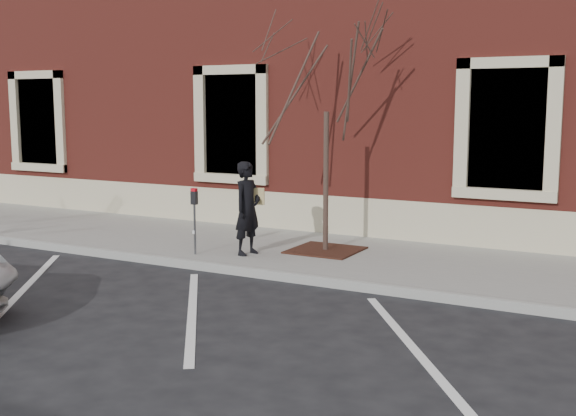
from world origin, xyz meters
The scene contains 9 objects.
ground centered at (0.00, 0.00, 0.00)m, with size 120.00×120.00×0.00m, color #28282B.
sidewalk_near centered at (0.00, 1.75, 0.07)m, with size 40.00×3.50×0.15m, color gray.
curb_near centered at (0.00, -0.05, 0.07)m, with size 40.00×0.12×0.15m, color #9E9E99.
parking_stripes centered at (0.00, -2.20, 0.00)m, with size 28.00×4.40×0.01m, color silver, non-canonical shape.
building_civic centered at (0.00, 7.74, 4.00)m, with size 40.00×8.62×8.00m.
man centered at (-0.97, 0.86, 0.99)m, with size 0.62×0.40×1.69m, color black.
parking_meter centered at (-1.82, 0.41, 0.99)m, with size 0.11×0.08×1.21m.
tree_grate centered at (0.14, 1.80, 0.17)m, with size 1.22×1.22×0.03m, color #3F1E14.
sapling centered at (0.14, 1.80, 3.42)m, with size 2.80×2.80×4.67m.
Camera 1 is at (5.79, -10.09, 2.87)m, focal length 45.00 mm.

